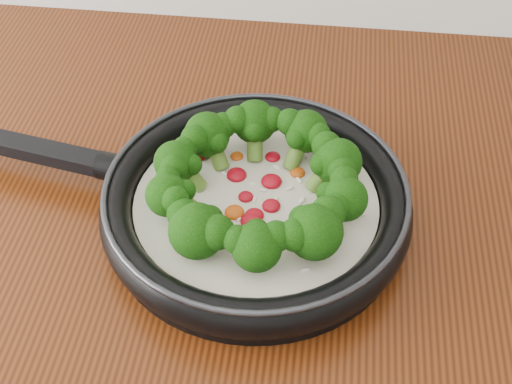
# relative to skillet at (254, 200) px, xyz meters

# --- Properties ---
(skillet) EXTENTS (0.57, 0.41, 0.10)m
(skillet) POSITION_rel_skillet_xyz_m (0.00, 0.00, 0.00)
(skillet) COLOR black
(skillet) RESTS_ON counter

